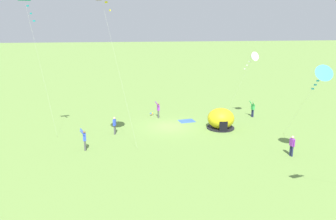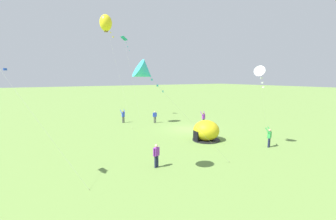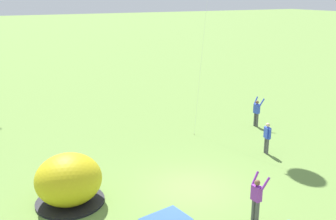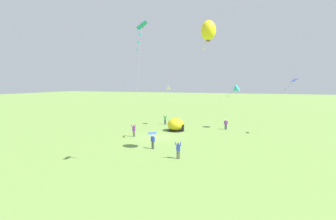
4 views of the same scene
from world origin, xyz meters
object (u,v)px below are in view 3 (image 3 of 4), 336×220
popup_tent (69,180)px  person_arms_raised (257,111)px  person_flying_kite (256,197)px  person_strolling (267,136)px

popup_tent → person_arms_raised: popup_tent is taller
person_flying_kite → popup_tent: bearing=142.3°
popup_tent → person_strolling: (10.65, 0.37, -0.03)m
person_arms_raised → person_flying_kite: size_ratio=1.00×
person_flying_kite → person_strolling: (4.75, 4.94, -0.03)m
person_arms_raised → person_flying_kite: same height
popup_tent → person_arms_raised: 13.72m
popup_tent → person_arms_raised: bearing=17.8°
person_arms_raised → person_strolling: person_arms_raised is taller
person_arms_raised → person_flying_kite: (-7.17, -8.76, 0.00)m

